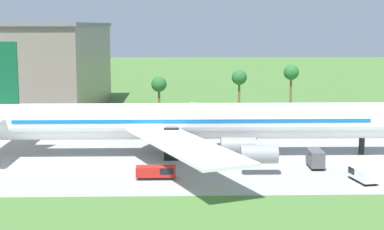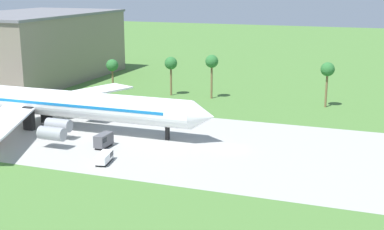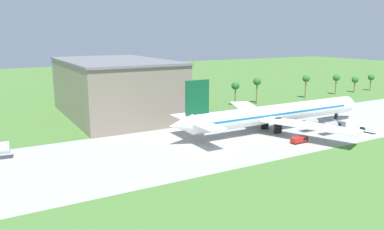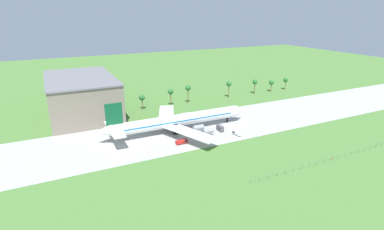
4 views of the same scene
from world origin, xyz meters
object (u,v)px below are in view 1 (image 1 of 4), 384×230
(jet_airliner, at_px, (184,121))
(fuel_truck, at_px, (158,172))
(baggage_tug, at_px, (315,158))
(catering_van, at_px, (362,175))
(terminal_building, at_px, (23,68))

(jet_airliner, xyz_separation_m, fuel_truck, (-3.90, -14.85, -4.75))
(baggage_tug, bearing_deg, jet_airliner, 155.15)
(fuel_truck, xyz_separation_m, catering_van, (28.23, -2.17, 0.01))
(fuel_truck, xyz_separation_m, terminal_building, (-34.90, 64.97, 9.99))
(jet_airliner, height_order, fuel_truck, jet_airliner)
(catering_van, xyz_separation_m, terminal_building, (-63.14, 67.13, 9.98))
(jet_airliner, height_order, baggage_tug, jet_airliner)
(baggage_tug, relative_size, terminal_building, 0.08)
(baggage_tug, xyz_separation_m, fuel_truck, (-23.63, -5.71, -0.49))
(jet_airliner, xyz_separation_m, terminal_building, (-38.80, 50.12, 5.24))
(fuel_truck, bearing_deg, terminal_building, 118.25)
(catering_van, height_order, terminal_building, terminal_building)
(baggage_tug, xyz_separation_m, catering_van, (4.61, -7.87, -0.48))
(baggage_tug, distance_m, catering_van, 9.14)
(fuel_truck, distance_m, catering_van, 28.32)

